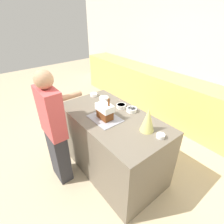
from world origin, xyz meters
The scene contains 13 objects.
ground_plane centered at (0.00, 0.00, 0.00)m, with size 12.00×12.00×0.00m, color #C6B28E.
wall_back centered at (0.00, 2.17, 1.30)m, with size 8.00×0.05×2.60m.
back_cabinet_block centered at (0.00, 1.84, 0.46)m, with size 6.00×0.60×0.92m.
kitchen_island centered at (0.00, 0.00, 0.46)m, with size 1.51×0.82×0.91m.
baking_tray centered at (-0.02, -0.11, 0.92)m, with size 0.39×0.30×0.01m.
gingerbread_house centered at (-0.02, -0.10, 1.02)m, with size 0.21×0.14×0.28m.
decorative_tree centered at (0.47, 0.12, 1.05)m, with size 0.16×0.16×0.28m.
candy_bowl_near_tray_left centered at (-0.45, 0.19, 0.93)m, with size 0.14×0.14×0.04m.
candy_bowl_beside_tree centered at (0.06, 0.28, 0.94)m, with size 0.14×0.14×0.05m.
candy_bowl_behind_tray centered at (-0.10, 0.23, 0.94)m, with size 0.13×0.13×0.05m.
candy_bowl_front_corner centered at (-0.65, 0.15, 0.94)m, with size 0.11×0.11×0.04m.
candy_bowl_far_right centered at (0.64, 0.14, 0.94)m, with size 0.09×0.09×0.04m.
person centered at (-0.33, -0.65, 0.80)m, with size 0.41×0.51×1.56m.
Camera 1 is at (1.46, -1.16, 2.09)m, focal length 28.00 mm.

